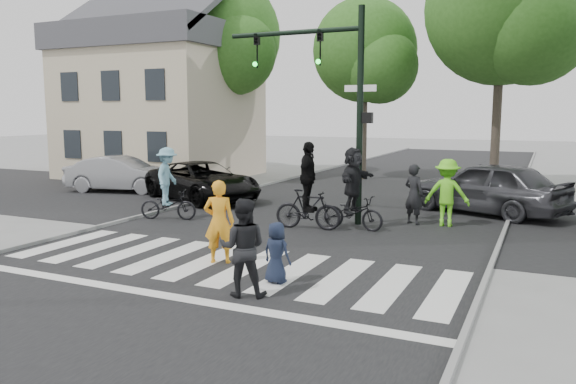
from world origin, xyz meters
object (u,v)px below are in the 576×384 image
pedestrian_adult (243,248)px  car_suv (202,181)px  car_silver (121,174)px  cyclist_right (353,193)px  pedestrian_child (276,253)px  cyclist_left (168,189)px  pedestrian_woman (219,222)px  car_grey (487,187)px  cyclist_mid (308,194)px  traffic_signal (331,85)px

pedestrian_adult → car_suv: size_ratio=0.34×
pedestrian_adult → car_silver: bearing=-60.3°
cyclist_right → pedestrian_adult: bearing=-89.4°
pedestrian_child → car_silver: (-10.94, 8.28, 0.14)m
cyclist_left → car_suv: bearing=107.9°
pedestrian_woman → car_grey: pedestrian_woman is taller
pedestrian_adult → cyclist_right: size_ratio=0.77×
pedestrian_woman → cyclist_mid: (0.35, 3.95, 0.09)m
car_silver → pedestrian_child: bearing=-140.0°
car_silver → cyclist_mid: bearing=-123.4°
cyclist_right → car_grey: 5.01m
pedestrian_woman → car_silver: (-9.24, 7.52, -0.17)m
pedestrian_child → car_suv: 10.34m
cyclist_right → car_suv: (-6.53, 2.57, -0.30)m
traffic_signal → car_grey: (3.95, 3.31, -3.07)m
pedestrian_adult → car_suv: pedestrian_adult is taller
traffic_signal → pedestrian_woman: traffic_signal is taller
cyclist_left → cyclist_mid: size_ratio=0.90×
car_suv → car_silver: 4.18m
pedestrian_woman → traffic_signal: bearing=-117.1°
traffic_signal → pedestrian_child: (1.17, -5.91, -3.32)m
car_suv → car_grey: size_ratio=1.02×
traffic_signal → car_silver: (-9.77, 2.37, -3.19)m
pedestrian_woman → cyclist_right: (1.45, 4.48, 0.11)m
cyclist_left → cyclist_right: 5.47m
car_grey → car_silver: bearing=-63.4°
cyclist_mid → car_suv: (-5.43, 3.10, -0.28)m
car_silver → cyclist_left: bearing=-140.1°
cyclist_right → pedestrian_woman: bearing=-107.9°
traffic_signal → pedestrian_child: 6.88m
traffic_signal → car_suv: size_ratio=1.20×
traffic_signal → car_silver: 10.55m
pedestrian_child → cyclist_right: size_ratio=0.52×
pedestrian_child → cyclist_mid: size_ratio=0.49×
traffic_signal → pedestrian_adult: bearing=-81.9°
cyclist_left → cyclist_right: cyclist_right is taller
traffic_signal → pedestrian_child: bearing=-78.8°
traffic_signal → cyclist_mid: bearing=-98.7°
car_suv → cyclist_mid: bearing=-95.3°
traffic_signal → cyclist_right: 3.12m
pedestrian_child → pedestrian_adult: pedestrian_adult is taller
pedestrian_adult → car_grey: 10.55m
traffic_signal → cyclist_mid: 3.17m
cyclist_left → pedestrian_child: bearing=-37.0°
cyclist_mid → car_silver: cyclist_mid is taller
pedestrian_adult → cyclist_left: bearing=-63.2°
traffic_signal → car_grey: size_ratio=1.22×
cyclist_mid → car_suv: 6.26m
pedestrian_child → cyclist_right: cyclist_right is taller
pedestrian_adult → car_grey: size_ratio=0.35×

